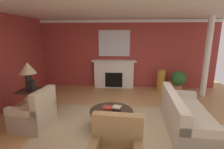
% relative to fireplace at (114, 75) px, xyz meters
% --- Properties ---
extents(ground_plane, '(8.82, 8.82, 0.00)m').
position_rel_fireplace_xyz_m(ground_plane, '(0.40, -3.04, -0.55)').
color(ground_plane, tan).
extents(wall_fireplace, '(7.39, 0.12, 2.75)m').
position_rel_fireplace_xyz_m(wall_fireplace, '(0.40, 0.21, 0.83)').
color(wall_fireplace, '#9E3833').
rests_on(wall_fireplace, ground_plane).
extents(ceiling_panel, '(7.39, 6.98, 0.06)m').
position_rel_fireplace_xyz_m(ceiling_panel, '(0.40, -2.74, 2.24)').
color(ceiling_panel, white).
extents(crown_moulding, '(7.39, 0.08, 0.12)m').
position_rel_fireplace_xyz_m(crown_moulding, '(0.40, 0.13, 2.13)').
color(crown_moulding, white).
extents(area_rug, '(3.37, 2.53, 0.01)m').
position_rel_fireplace_xyz_m(area_rug, '(0.13, -3.21, -0.54)').
color(area_rug, tan).
rests_on(area_rug, ground_plane).
extents(fireplace, '(1.80, 0.35, 1.15)m').
position_rel_fireplace_xyz_m(fireplace, '(0.00, 0.00, 0.00)').
color(fireplace, white).
rests_on(fireplace, ground_plane).
extents(mantel_mirror, '(1.26, 0.04, 1.03)m').
position_rel_fireplace_xyz_m(mantel_mirror, '(-0.00, 0.12, 1.27)').
color(mantel_mirror, silver).
extents(sofa, '(1.05, 2.16, 0.85)m').
position_rel_fireplace_xyz_m(sofa, '(1.83, -3.15, -0.25)').
color(sofa, beige).
rests_on(sofa, ground_plane).
extents(armchair_near_window, '(0.90, 0.90, 0.95)m').
position_rel_fireplace_xyz_m(armchair_near_window, '(-1.69, -3.26, -0.24)').
color(armchair_near_window, '#C1B293').
rests_on(armchair_near_window, ground_plane).
extents(coffee_table, '(1.00, 1.00, 0.45)m').
position_rel_fireplace_xyz_m(coffee_table, '(0.13, -3.21, -0.21)').
color(coffee_table, '#2D2319').
rests_on(coffee_table, ground_plane).
extents(side_table, '(0.56, 0.56, 0.70)m').
position_rel_fireplace_xyz_m(side_table, '(-2.13, -2.60, -0.15)').
color(side_table, '#2D2319').
rests_on(side_table, ground_plane).
extents(table_lamp, '(0.44, 0.44, 0.75)m').
position_rel_fireplace_xyz_m(table_lamp, '(-2.13, -2.60, 0.68)').
color(table_lamp, black).
rests_on(table_lamp, side_table).
extents(vase_on_side_table, '(0.14, 0.14, 0.30)m').
position_rel_fireplace_xyz_m(vase_on_side_table, '(-1.98, -2.72, 0.31)').
color(vase_on_side_table, black).
rests_on(vase_on_side_table, side_table).
extents(vase_tall_corner, '(0.31, 0.31, 0.83)m').
position_rel_fireplace_xyz_m(vase_tall_corner, '(1.86, -0.30, -0.13)').
color(vase_tall_corner, '#B7892D').
rests_on(vase_tall_corner, ground_plane).
extents(book_red_cover, '(0.26, 0.23, 0.05)m').
position_rel_fireplace_xyz_m(book_red_cover, '(0.03, -3.13, -0.07)').
color(book_red_cover, maroon).
rests_on(book_red_cover, coffee_table).
extents(book_art_folio, '(0.23, 0.24, 0.03)m').
position_rel_fireplace_xyz_m(book_art_folio, '(0.25, -3.15, -0.03)').
color(book_art_folio, tan).
rests_on(book_art_folio, coffee_table).
extents(potted_plant, '(0.56, 0.56, 0.83)m').
position_rel_fireplace_xyz_m(potted_plant, '(2.46, -0.46, -0.05)').
color(potted_plant, '#A8754C').
rests_on(potted_plant, ground_plane).
extents(column_white, '(0.20, 0.20, 2.75)m').
position_rel_fireplace_xyz_m(column_white, '(3.28, -0.73, 0.83)').
color(column_white, white).
rests_on(column_white, ground_plane).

